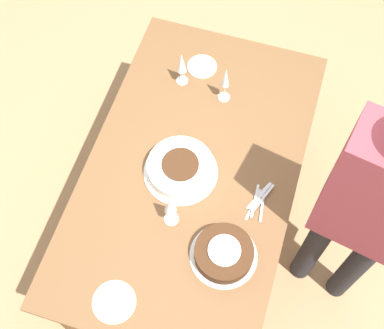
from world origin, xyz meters
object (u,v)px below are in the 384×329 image
(wine_glass_near, at_px, (226,79))
(person_cutting, at_px, (371,208))
(cake_front_chocolate, at_px, (224,253))
(cake_center_white, at_px, (181,168))
(wine_glass_far, at_px, (182,64))
(wine_glass_extra, at_px, (170,206))

(wine_glass_near, relative_size, person_cutting, 0.14)
(cake_front_chocolate, relative_size, person_cutting, 0.18)
(cake_center_white, height_order, person_cutting, person_cutting)
(cake_center_white, relative_size, wine_glass_near, 1.49)
(cake_center_white, bearing_deg, wine_glass_far, 17.04)
(cake_front_chocolate, distance_m, wine_glass_far, 0.97)
(cake_front_chocolate, relative_size, wine_glass_extra, 1.28)
(cake_front_chocolate, bearing_deg, person_cutting, -62.67)
(cake_front_chocolate, bearing_deg, wine_glass_far, 28.62)
(cake_center_white, distance_m, wine_glass_extra, 0.27)
(wine_glass_far, bearing_deg, cake_center_white, -162.96)
(wine_glass_extra, bearing_deg, wine_glass_near, -3.76)
(cake_front_chocolate, xyz_separation_m, person_cutting, (0.27, -0.52, 0.26))
(wine_glass_far, height_order, person_cutting, person_cutting)
(cake_center_white, relative_size, wine_glass_far, 1.63)
(cake_front_chocolate, xyz_separation_m, wine_glass_near, (0.81, 0.23, 0.12))
(person_cutting, bearing_deg, wine_glass_far, -19.50)
(wine_glass_near, bearing_deg, cake_front_chocolate, -164.42)
(person_cutting, bearing_deg, wine_glass_near, -25.01)
(cake_front_chocolate, bearing_deg, cake_center_white, 42.18)
(cake_front_chocolate, relative_size, wine_glass_near, 1.26)
(cake_center_white, relative_size, cake_front_chocolate, 1.18)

